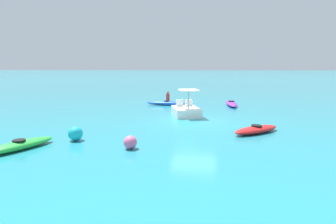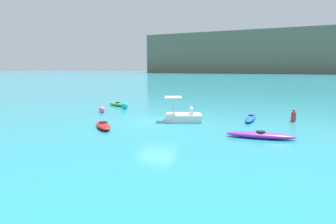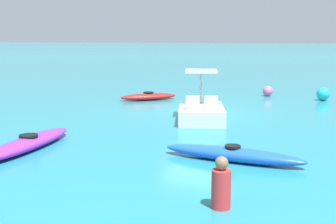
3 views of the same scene
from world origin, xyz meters
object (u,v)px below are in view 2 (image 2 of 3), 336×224
(kayak_green, at_px, (118,104))
(buoy_cyan, at_px, (125,105))
(pedal_boat_white, at_px, (183,116))
(kayak_red, at_px, (103,125))
(kayak_blue, at_px, (251,118))
(buoy_pink, at_px, (102,110))
(kayak_purple, at_px, (261,135))
(person_near_shore, at_px, (294,116))

(kayak_green, relative_size, buoy_cyan, 4.59)
(pedal_boat_white, bearing_deg, kayak_red, -138.47)
(kayak_green, height_order, buoy_cyan, buoy_cyan)
(kayak_blue, height_order, pedal_boat_white, pedal_boat_white)
(kayak_green, distance_m, buoy_pink, 4.03)
(kayak_purple, bearing_deg, pedal_boat_white, 148.24)
(buoy_cyan, distance_m, buoy_pink, 2.65)
(buoy_pink, xyz_separation_m, person_near_shore, (14.43, 0.90, 0.14))
(person_near_shore, bearing_deg, buoy_pink, -176.45)
(buoy_cyan, bearing_deg, buoy_pink, -106.35)
(buoy_cyan, relative_size, buoy_pink, 1.19)
(pedal_boat_white, bearing_deg, buoy_cyan, 148.99)
(buoy_cyan, height_order, person_near_shore, person_near_shore)
(kayak_green, bearing_deg, person_near_shore, -11.43)
(kayak_green, bearing_deg, kayak_purple, -32.99)
(kayak_red, xyz_separation_m, buoy_cyan, (-2.49, 7.51, 0.13))
(kayak_green, bearing_deg, pedal_boat_white, -33.75)
(kayak_green, height_order, kayak_purple, same)
(kayak_blue, xyz_separation_m, kayak_purple, (0.66, -5.07, 0.00))
(kayak_red, bearing_deg, person_near_shore, 27.64)
(kayak_green, height_order, person_near_shore, person_near_shore)
(kayak_blue, height_order, kayak_purple, same)
(person_near_shore, bearing_deg, kayak_blue, -172.91)
(buoy_pink, bearing_deg, person_near_shore, 3.55)
(kayak_red, xyz_separation_m, kayak_purple, (9.10, 0.45, -0.00))
(pedal_boat_white, xyz_separation_m, person_near_shore, (7.15, 2.28, 0.05))
(person_near_shore, bearing_deg, kayak_red, -152.36)
(kayak_purple, bearing_deg, kayak_green, 147.01)
(kayak_red, distance_m, buoy_cyan, 7.91)
(kayak_green, distance_m, pedal_boat_white, 9.62)
(buoy_cyan, height_order, buoy_pink, buoy_cyan)
(kayak_red, bearing_deg, buoy_pink, 123.04)
(pedal_boat_white, bearing_deg, person_near_shore, 17.69)
(kayak_red, height_order, kayak_purple, same)
(kayak_blue, distance_m, kayak_red, 10.09)
(pedal_boat_white, xyz_separation_m, buoy_pink, (-7.28, 1.39, -0.09))
(kayak_red, relative_size, buoy_cyan, 4.23)
(kayak_purple, xyz_separation_m, pedal_boat_white, (-5.06, 3.13, 0.17))
(buoy_cyan, bearing_deg, kayak_blue, -10.31)
(buoy_cyan, distance_m, person_near_shore, 13.79)
(kayak_blue, bearing_deg, kayak_red, -146.81)
(kayak_green, height_order, pedal_boat_white, pedal_boat_white)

